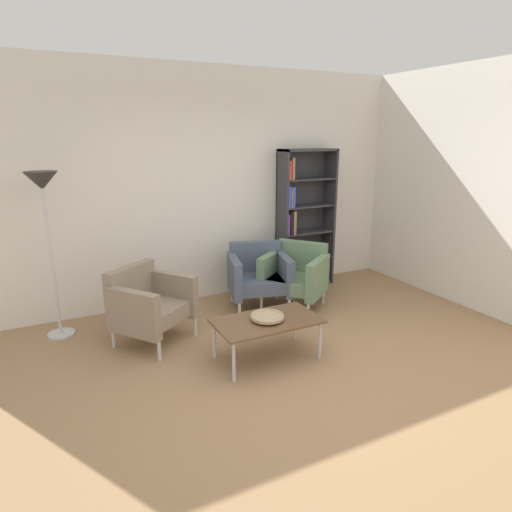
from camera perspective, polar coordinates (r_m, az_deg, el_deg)
name	(u,v)px	position (r m, az deg, el deg)	size (l,w,h in m)	color
ground_plane	(302,385)	(3.97, 5.94, -16.30)	(8.32, 8.32, 0.00)	#9E7751
plaster_back_panel	(200,187)	(5.63, -7.34, 8.92)	(6.40, 0.12, 2.90)	silver
plaster_right_partition	(484,190)	(5.86, 27.46, 7.57)	(0.12, 5.20, 2.90)	silver
bookshelf_tall	(301,220)	(6.13, 5.89, 4.66)	(0.80, 0.30, 1.90)	#333338
coffee_table_low	(267,323)	(4.19, 1.46, -8.69)	(1.00, 0.56, 0.40)	brown
decorative_bowl	(267,316)	(4.17, 1.47, -7.86)	(0.32, 0.32, 0.05)	tan
armchair_near_window	(259,275)	(5.42, 0.33, -2.42)	(0.86, 0.82, 0.78)	#4C566B
armchair_spare_guest	(149,303)	(4.67, -13.78, -5.95)	(0.95, 0.94, 0.78)	gray
armchair_by_bookshelf	(295,274)	(5.47, 5.14, -2.35)	(0.94, 0.95, 0.78)	slate
floor_lamp_torchiere	(44,201)	(4.85, -25.84, 6.42)	(0.32, 0.32, 1.74)	silver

